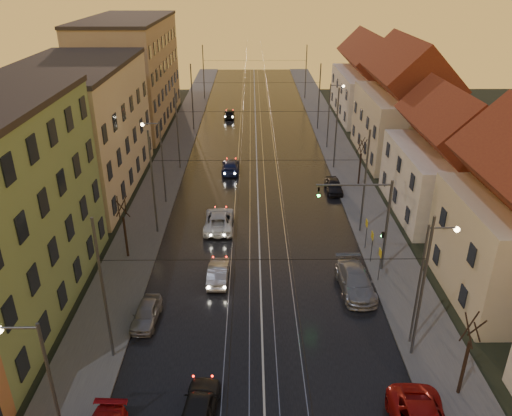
{
  "coord_description": "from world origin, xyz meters",
  "views": [
    {
      "loc": [
        -0.6,
        -13.3,
        20.19
      ],
      "look_at": [
        -0.26,
        22.09,
        3.21
      ],
      "focal_mm": 35.0,
      "sensor_mm": 36.0,
      "label": 1
    }
  ],
  "objects_px": {
    "street_lamp_2": "(159,155)",
    "parked_left_3": "(146,313)",
    "driving_car_4": "(229,114)",
    "parked_right_1": "(355,281)",
    "street_lamp_0": "(44,385)",
    "parked_right_2": "(334,186)",
    "driving_car_3": "(230,166)",
    "street_lamp_1": "(426,274)",
    "driving_car_2": "(219,220)",
    "street_lamp_3": "(332,110)",
    "driving_car_0": "(199,407)",
    "traffic_light_mast": "(374,215)",
    "driving_car_1": "(218,272)"
  },
  "relations": [
    {
      "from": "street_lamp_2",
      "to": "parked_left_3",
      "type": "height_order",
      "value": "street_lamp_2"
    },
    {
      "from": "driving_car_4",
      "to": "parked_right_1",
      "type": "relative_size",
      "value": 0.72
    },
    {
      "from": "driving_car_4",
      "to": "street_lamp_0",
      "type": "bearing_deg",
      "value": 82.8
    },
    {
      "from": "driving_car_4",
      "to": "parked_right_2",
      "type": "bearing_deg",
      "value": 110.5
    },
    {
      "from": "driving_car_3",
      "to": "parked_right_2",
      "type": "height_order",
      "value": "driving_car_3"
    },
    {
      "from": "street_lamp_1",
      "to": "parked_left_3",
      "type": "bearing_deg",
      "value": 172.31
    },
    {
      "from": "street_lamp_0",
      "to": "driving_car_2",
      "type": "xyz_separation_m",
      "value": [
        5.69,
        22.91,
        -4.15
      ]
    },
    {
      "from": "street_lamp_2",
      "to": "street_lamp_3",
      "type": "xyz_separation_m",
      "value": [
        18.21,
        16.0,
        0.0
      ]
    },
    {
      "from": "street_lamp_0",
      "to": "driving_car_3",
      "type": "height_order",
      "value": "street_lamp_0"
    },
    {
      "from": "street_lamp_3",
      "to": "driving_car_4",
      "type": "xyz_separation_m",
      "value": [
        -13.02,
        14.15,
        -4.24
      ]
    },
    {
      "from": "parked_right_1",
      "to": "driving_car_0",
      "type": "bearing_deg",
      "value": -134.81
    },
    {
      "from": "street_lamp_0",
      "to": "driving_car_4",
      "type": "bearing_deg",
      "value": 84.9
    },
    {
      "from": "driving_car_0",
      "to": "driving_car_4",
      "type": "xyz_separation_m",
      "value": [
        -0.69,
        55.54,
        -0.07
      ]
    },
    {
      "from": "driving_car_0",
      "to": "driving_car_3",
      "type": "bearing_deg",
      "value": -84.61
    },
    {
      "from": "street_lamp_1",
      "to": "street_lamp_3",
      "type": "bearing_deg",
      "value": 90.0
    },
    {
      "from": "driving_car_3",
      "to": "traffic_light_mast",
      "type": "bearing_deg",
      "value": 118.32
    },
    {
      "from": "driving_car_0",
      "to": "driving_car_2",
      "type": "bearing_deg",
      "value": -83.56
    },
    {
      "from": "parked_right_1",
      "to": "driving_car_1",
      "type": "bearing_deg",
      "value": 168.99
    },
    {
      "from": "street_lamp_1",
      "to": "parked_right_2",
      "type": "distance_m",
      "value": 22.93
    },
    {
      "from": "street_lamp_2",
      "to": "street_lamp_3",
      "type": "relative_size",
      "value": 1.0
    },
    {
      "from": "driving_car_4",
      "to": "parked_left_3",
      "type": "height_order",
      "value": "driving_car_4"
    },
    {
      "from": "street_lamp_3",
      "to": "driving_car_0",
      "type": "height_order",
      "value": "street_lamp_3"
    },
    {
      "from": "street_lamp_0",
      "to": "driving_car_2",
      "type": "height_order",
      "value": "street_lamp_0"
    },
    {
      "from": "street_lamp_0",
      "to": "driving_car_0",
      "type": "relative_size",
      "value": 1.92
    },
    {
      "from": "parked_right_2",
      "to": "driving_car_4",
      "type": "bearing_deg",
      "value": 113.05
    },
    {
      "from": "driving_car_0",
      "to": "parked_right_1",
      "type": "distance_m",
      "value": 14.61
    },
    {
      "from": "driving_car_0",
      "to": "driving_car_3",
      "type": "height_order",
      "value": "driving_car_0"
    },
    {
      "from": "street_lamp_2",
      "to": "driving_car_3",
      "type": "distance_m",
      "value": 10.99
    },
    {
      "from": "street_lamp_3",
      "to": "driving_car_3",
      "type": "relative_size",
      "value": 1.73
    },
    {
      "from": "driving_car_3",
      "to": "parked_right_2",
      "type": "distance_m",
      "value": 11.9
    },
    {
      "from": "street_lamp_3",
      "to": "driving_car_1",
      "type": "height_order",
      "value": "street_lamp_3"
    },
    {
      "from": "street_lamp_2",
      "to": "traffic_light_mast",
      "type": "distance_m",
      "value": 20.89
    },
    {
      "from": "parked_right_1",
      "to": "parked_left_3",
      "type": "bearing_deg",
      "value": -169.54
    },
    {
      "from": "driving_car_0",
      "to": "driving_car_3",
      "type": "relative_size",
      "value": 0.9
    },
    {
      "from": "parked_right_1",
      "to": "parked_right_2",
      "type": "relative_size",
      "value": 1.35
    },
    {
      "from": "street_lamp_2",
      "to": "parked_left_3",
      "type": "bearing_deg",
      "value": -84.13
    },
    {
      "from": "street_lamp_2",
      "to": "street_lamp_3",
      "type": "distance_m",
      "value": 24.24
    },
    {
      "from": "driving_car_4",
      "to": "driving_car_2",
      "type": "bearing_deg",
      "value": 88.72
    },
    {
      "from": "traffic_light_mast",
      "to": "driving_car_2",
      "type": "bearing_deg",
      "value": 148.76
    },
    {
      "from": "driving_car_1",
      "to": "driving_car_0",
      "type": "bearing_deg",
      "value": 90.12
    },
    {
      "from": "street_lamp_3",
      "to": "parked_left_3",
      "type": "height_order",
      "value": "street_lamp_3"
    },
    {
      "from": "parked_left_3",
      "to": "parked_right_1",
      "type": "relative_size",
      "value": 0.69
    },
    {
      "from": "street_lamp_1",
      "to": "street_lamp_3",
      "type": "xyz_separation_m",
      "value": [
        0.0,
        36.0,
        0.0
      ]
    },
    {
      "from": "street_lamp_3",
      "to": "driving_car_3",
      "type": "distance_m",
      "value": 15.02
    },
    {
      "from": "street_lamp_1",
      "to": "parked_right_1",
      "type": "height_order",
      "value": "street_lamp_1"
    },
    {
      "from": "driving_car_0",
      "to": "parked_right_2",
      "type": "relative_size",
      "value": 1.07
    },
    {
      "from": "street_lamp_1",
      "to": "parked_left_3",
      "type": "relative_size",
      "value": 2.19
    },
    {
      "from": "driving_car_0",
      "to": "driving_car_1",
      "type": "bearing_deg",
      "value": -85.09
    },
    {
      "from": "driving_car_1",
      "to": "driving_car_4",
      "type": "bearing_deg",
      "value": -87.67
    },
    {
      "from": "driving_car_1",
      "to": "driving_car_2",
      "type": "xyz_separation_m",
      "value": [
        -0.4,
        8.06,
        0.08
      ]
    }
  ]
}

